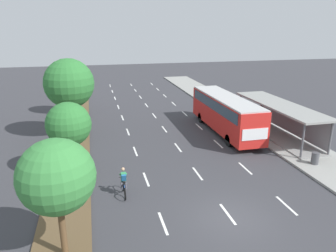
{
  "coord_description": "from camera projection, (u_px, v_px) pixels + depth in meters",
  "views": [
    {
      "loc": [
        -6.51,
        -13.02,
        9.49
      ],
      "look_at": [
        -0.32,
        12.48,
        1.2
      ],
      "focal_mm": 34.06,
      "sensor_mm": 36.0,
      "label": 1
    }
  ],
  "objects": [
    {
      "name": "lane_divider_center",
      "position": [
        159.0,
        122.0,
        32.82
      ],
      "size": [
        0.14,
        46.47,
        0.01
      ],
      "color": "white",
      "rests_on": "ground"
    },
    {
      "name": "bus",
      "position": [
        225.0,
        111.0,
        29.12
      ],
      "size": [
        2.54,
        11.29,
        3.37
      ],
      "color": "red",
      "rests_on": "ground"
    },
    {
      "name": "lane_divider_left",
      "position": [
        125.0,
        124.0,
        32.03
      ],
      "size": [
        0.14,
        46.47,
        0.01
      ],
      "color": "white",
      "rests_on": "ground"
    },
    {
      "name": "median_tree_nearest",
      "position": [
        57.0,
        177.0,
        12.59
      ],
      "size": [
        3.1,
        3.1,
        5.22
      ],
      "color": "brown",
      "rests_on": "median_strip"
    },
    {
      "name": "sidewalk_right",
      "position": [
        233.0,
        110.0,
        36.98
      ],
      "size": [
        4.5,
        52.0,
        0.15
      ],
      "primitive_type": "cube",
      "color": "gray",
      "rests_on": "ground"
    },
    {
      "name": "bus_shelter",
      "position": [
        281.0,
        116.0,
        27.95
      ],
      "size": [
        2.9,
        11.07,
        2.86
      ],
      "color": "gray",
      "rests_on": "sidewalk_right"
    },
    {
      "name": "median_tree_second",
      "position": [
        69.0,
        125.0,
        19.96
      ],
      "size": [
        2.83,
        2.83,
        4.87
      ],
      "color": "brown",
      "rests_on": "median_strip"
    },
    {
      "name": "median_strip",
      "position": [
        76.0,
        121.0,
        33.03
      ],
      "size": [
        2.6,
        52.0,
        0.12
      ],
      "primitive_type": "cube",
      "color": "brown",
      "rests_on": "ground"
    },
    {
      "name": "cyclist",
      "position": [
        124.0,
        183.0,
        18.45
      ],
      "size": [
        0.46,
        1.82,
        1.71
      ],
      "color": "black",
      "rests_on": "ground"
    },
    {
      "name": "lane_divider_right",
      "position": [
        191.0,
        120.0,
        33.61
      ],
      "size": [
        0.14,
        46.47,
        0.01
      ],
      "color": "white",
      "rests_on": "ground"
    },
    {
      "name": "median_tree_fourth",
      "position": [
        72.0,
        78.0,
        34.28
      ],
      "size": [
        3.28,
        3.28,
        5.64
      ],
      "color": "brown",
      "rests_on": "median_strip"
    },
    {
      "name": "ground_plane",
      "position": [
        231.0,
        219.0,
        16.39
      ],
      "size": [
        140.0,
        140.0,
        0.0
      ],
      "primitive_type": "plane",
      "color": "#38383D"
    },
    {
      "name": "trash_bin",
      "position": [
        315.0,
        158.0,
        22.41
      ],
      "size": [
        0.52,
        0.52,
        0.85
      ],
      "primitive_type": "cylinder",
      "color": "#4C4C51",
      "rests_on": "sidewalk_right"
    },
    {
      "name": "median_tree_third",
      "position": [
        69.0,
        84.0,
        26.81
      ],
      "size": [
        4.19,
        4.19,
        6.81
      ],
      "color": "brown",
      "rests_on": "median_strip"
    }
  ]
}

